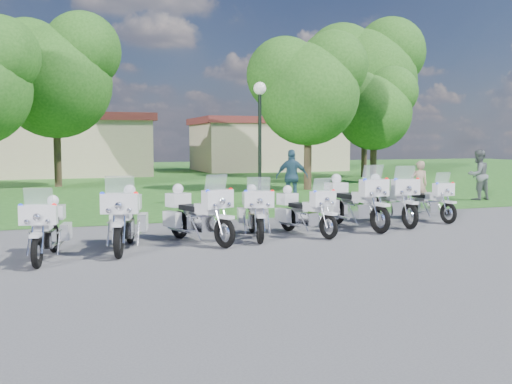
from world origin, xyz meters
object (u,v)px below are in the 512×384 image
object	(u,v)px
motorcycle_6	(389,199)
bystander_c	(292,177)
motorcycle_0	(47,228)
motorcycle_3	(255,211)
lamp_post	(260,113)
bystander_b	(478,175)
bystander_a	(419,185)
motorcycle_5	(354,201)
motorcycle_1	(125,218)
motorcycle_4	(304,210)
motorcycle_7	(426,200)
motorcycle_2	(197,213)

from	to	relation	value
motorcycle_6	bystander_c	xyz separation A→B (m)	(-0.60, 5.37, 0.30)
motorcycle_0	motorcycle_6	distance (m)	8.95
motorcycle_3	lamp_post	xyz separation A→B (m)	(2.34, 6.19, 2.62)
lamp_post	bystander_b	bearing A→B (deg)	-6.32
lamp_post	bystander_a	bearing A→B (deg)	-29.49
motorcycle_5	bystander_b	size ratio (longest dim) A/B	1.29
motorcycle_1	motorcycle_4	size ratio (longest dim) A/B	1.13
motorcycle_7	bystander_a	size ratio (longest dim) A/B	1.30
motorcycle_0	motorcycle_3	distance (m)	4.69
motorcycle_7	bystander_b	world-z (taller)	bystander_b
motorcycle_6	lamp_post	size ratio (longest dim) A/B	0.56
motorcycle_2	bystander_b	size ratio (longest dim) A/B	1.12
motorcycle_3	motorcycle_5	xyz separation A→B (m)	(2.90, 0.51, 0.09)
motorcycle_1	bystander_b	xyz separation A→B (m)	(13.94, 5.78, 0.30)
motorcycle_7	bystander_b	bearing A→B (deg)	-149.90
motorcycle_0	motorcycle_1	distance (m)	1.61
motorcycle_2	bystander_a	bearing A→B (deg)	-179.57
bystander_a	bystander_c	bearing A→B (deg)	-26.47
motorcycle_2	bystander_a	xyz separation A→B (m)	(8.48, 3.73, 0.15)
bystander_b	motorcycle_6	bearing A→B (deg)	27.90
motorcycle_3	bystander_b	world-z (taller)	bystander_b
motorcycle_1	motorcycle_4	world-z (taller)	motorcycle_1
motorcycle_2	bystander_c	distance (m)	8.17
motorcycle_3	motorcycle_7	distance (m)	5.74
motorcycle_7	motorcycle_3	bearing A→B (deg)	4.76
motorcycle_2	motorcycle_7	bearing A→B (deg)	167.87
motorcycle_2	motorcycle_6	world-z (taller)	motorcycle_6
motorcycle_1	motorcycle_3	distance (m)	3.09
motorcycle_1	motorcycle_3	world-z (taller)	motorcycle_1
motorcycle_1	bystander_c	world-z (taller)	bystander_c
motorcycle_5	lamp_post	distance (m)	6.24
bystander_a	motorcycle_5	bearing A→B (deg)	47.75
motorcycle_1	motorcycle_6	size ratio (longest dim) A/B	0.96
motorcycle_4	bystander_b	world-z (taller)	bystander_b
bystander_b	motorcycle_1	bearing A→B (deg)	17.34
motorcycle_0	bystander_a	size ratio (longest dim) A/B	1.31
motorcycle_3	motorcycle_7	bearing A→B (deg)	-155.67
motorcycle_6	bystander_a	bearing A→B (deg)	-135.89
motorcycle_0	bystander_b	distance (m)	16.70
motorcycle_1	bystander_c	distance (m)	9.48
bystander_c	bystander_a	bearing A→B (deg)	158.68
bystander_b	motorcycle_2	bearing A→B (deg)	18.62
motorcycle_4	lamp_post	distance (m)	6.82
motorcycle_4	bystander_b	distance (m)	10.98
motorcycle_3	motorcycle_6	xyz separation A→B (m)	(4.18, 0.86, 0.07)
motorcycle_0	motorcycle_4	distance (m)	5.92
bystander_b	motorcycle_7	bearing A→B (deg)	32.22
bystander_c	motorcycle_0	bearing A→B (deg)	58.47
motorcycle_0	motorcycle_2	bearing A→B (deg)	-154.62
motorcycle_3	bystander_b	xyz separation A→B (m)	(10.90, 5.24, 0.35)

